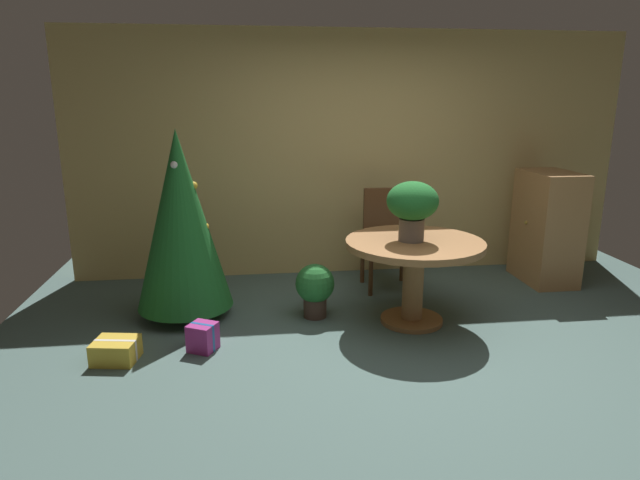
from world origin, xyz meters
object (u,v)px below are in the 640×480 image
gift_box_gold (116,351)px  potted_plant (315,287)px  round_dining_table (414,259)px  holiday_tree (181,220)px  gift_box_purple (203,337)px  wooden_cabinet (547,227)px  wooden_chair_far (386,233)px  flower_vase (412,204)px

gift_box_gold → potted_plant: potted_plant is taller
round_dining_table → holiday_tree: holiday_tree is taller
gift_box_purple → potted_plant: (0.95, 0.56, 0.17)m
holiday_tree → potted_plant: (1.14, -0.16, -0.60)m
gift_box_purple → wooden_cabinet: 3.73m
round_dining_table → gift_box_purple: size_ratio=4.52×
gift_box_gold → wooden_cabinet: wooden_cabinet is taller
wooden_chair_far → gift_box_purple: size_ratio=3.88×
flower_vase → wooden_cabinet: flower_vase is taller
flower_vase → gift_box_purple: flower_vase is taller
wooden_chair_far → gift_box_purple: 2.25m
wooden_chair_far → wooden_cabinet: bearing=-2.2°
round_dining_table → wooden_cabinet: bearing=28.3°
gift_box_gold → potted_plant: bearing=22.9°
round_dining_table → flower_vase: 0.48m
wooden_chair_far → potted_plant: wooden_chair_far is taller
round_dining_table → wooden_chair_far: 0.99m
wooden_chair_far → gift_box_purple: wooden_chair_far is taller
flower_vase → gift_box_purple: bearing=-169.2°
round_dining_table → gift_box_gold: (-2.40, -0.43, -0.49)m
flower_vase → potted_plant: (-0.79, 0.23, -0.77)m
wooden_cabinet → wooden_chair_far: bearing=177.8°
round_dining_table → wooden_cabinet: (1.72, 0.92, 0.01)m
gift_box_purple → potted_plant: size_ratio=0.53×
flower_vase → wooden_cabinet: bearing=27.8°
round_dining_table → potted_plant: 0.90m
flower_vase → gift_box_gold: flower_vase is taller
wooden_chair_far → holiday_tree: bearing=-163.2°
gift_box_purple → gift_box_gold: 0.64m
holiday_tree → gift_box_purple: (0.20, -0.73, -0.77)m
wooden_chair_far → holiday_tree: 2.08m
wooden_chair_far → wooden_cabinet: wooden_cabinet is taller
round_dining_table → flower_vase: flower_vase is taller
flower_vase → gift_box_gold: 2.59m
flower_vase → wooden_cabinet: 2.03m
gift_box_gold → flower_vase: bearing=10.4°
potted_plant → holiday_tree: bearing=171.8°
gift_box_gold → potted_plant: (1.58, 0.66, 0.20)m
round_dining_table → flower_vase: bearing=178.2°
round_dining_table → gift_box_gold: 2.49m
holiday_tree → wooden_chair_far: bearing=16.8°
wooden_chair_far → gift_box_purple: (-1.77, -1.32, -0.45)m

